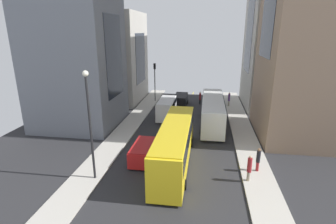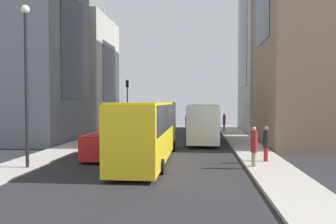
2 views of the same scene
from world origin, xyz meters
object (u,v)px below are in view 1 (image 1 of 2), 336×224
(car_red_2, at_px, (143,151))
(pedestrian_waiting_curb, at_px, (258,159))
(streetcar_yellow, at_px, (175,141))
(delivery_van_white, at_px, (167,107))
(pedestrian_walking_far, at_px, (229,99))
(pedestrian_crossing_near, at_px, (249,168))
(car_green_0, at_px, (212,98))
(pedestrian_crossing_mid, at_px, (200,98))
(car_black_1, at_px, (181,99))
(traffic_light_near_corner, at_px, (155,75))
(city_bus_white, at_px, (213,109))

(car_red_2, bearing_deg, pedestrian_waiting_curb, 176.45)
(streetcar_yellow, height_order, delivery_van_white, streetcar_yellow)
(pedestrian_walking_far, bearing_deg, pedestrian_crossing_near, 139.72)
(car_green_0, height_order, car_red_2, car_green_0)
(car_red_2, bearing_deg, pedestrian_crossing_mid, -102.74)
(delivery_van_white, height_order, pedestrian_waiting_curb, delivery_van_white)
(car_black_1, xyz_separation_m, pedestrian_crossing_near, (-7.42, 20.98, 0.25))
(car_green_0, xyz_separation_m, car_red_2, (6.41, 20.80, -0.02))
(streetcar_yellow, bearing_deg, pedestrian_walking_far, -107.46)
(car_green_0, distance_m, pedestrian_waiting_curb, 21.70)
(pedestrian_waiting_curb, relative_size, traffic_light_near_corner, 0.33)
(delivery_van_white, relative_size, pedestrian_walking_far, 2.53)
(city_bus_white, height_order, car_red_2, city_bus_white)
(car_green_0, bearing_deg, pedestrian_crossing_near, 96.36)
(city_bus_white, bearing_deg, pedestrian_crossing_mid, -78.93)
(city_bus_white, distance_m, car_green_0, 10.16)
(car_green_0, relative_size, pedestrian_waiting_curb, 2.34)
(streetcar_yellow, xyz_separation_m, pedestrian_crossing_mid, (-1.57, -20.01, -1.03))
(city_bus_white, distance_m, pedestrian_crossing_near, 13.24)
(car_red_2, bearing_deg, traffic_light_near_corner, -81.89)
(delivery_van_white, distance_m, pedestrian_walking_far, 11.09)
(streetcar_yellow, bearing_deg, traffic_light_near_corner, -74.11)
(car_green_0, bearing_deg, pedestrian_waiting_curb, 99.32)
(car_red_2, distance_m, pedestrian_walking_far, 21.19)
(traffic_light_near_corner, bearing_deg, city_bus_white, 133.17)
(pedestrian_crossing_near, distance_m, pedestrian_crossing_mid, 22.66)
(delivery_van_white, height_order, car_green_0, delivery_van_white)
(pedestrian_waiting_curb, bearing_deg, car_black_1, 137.80)
(car_red_2, xyz_separation_m, pedestrian_walking_far, (-8.99, -19.19, 0.32))
(pedestrian_waiting_curb, bearing_deg, city_bus_white, 132.05)
(car_green_0, distance_m, pedestrian_crossing_near, 23.20)
(pedestrian_crossing_mid, bearing_deg, traffic_light_near_corner, -14.47)
(streetcar_yellow, relative_size, pedestrian_waiting_curb, 6.08)
(streetcar_yellow, bearing_deg, car_red_2, -1.02)
(delivery_van_white, distance_m, traffic_light_near_corner, 9.31)
(car_black_1, relative_size, pedestrian_crossing_near, 2.07)
(car_red_2, relative_size, pedestrian_waiting_curb, 1.97)
(pedestrian_crossing_near, height_order, pedestrian_crossing_mid, pedestrian_crossing_near)
(streetcar_yellow, xyz_separation_m, pedestrian_crossing_near, (-6.04, 2.21, -0.85))
(city_bus_white, distance_m, pedestrian_crossing_mid, 9.49)
(traffic_light_near_corner, bearing_deg, car_green_0, -178.52)
(city_bus_white, relative_size, delivery_van_white, 2.23)
(car_green_0, relative_size, pedestrian_walking_far, 2.28)
(pedestrian_waiting_curb, distance_m, pedestrian_crossing_near, 1.90)
(car_red_2, bearing_deg, pedestrian_walking_far, -115.10)
(car_black_1, height_order, traffic_light_near_corner, traffic_light_near_corner)
(car_green_0, height_order, pedestrian_waiting_curb, pedestrian_waiting_curb)
(streetcar_yellow, xyz_separation_m, pedestrian_waiting_curb, (-6.98, 0.56, -0.86))
(delivery_van_white, bearing_deg, pedestrian_crossing_near, 120.81)
(city_bus_white, xyz_separation_m, car_black_1, (4.77, -8.03, -0.98))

